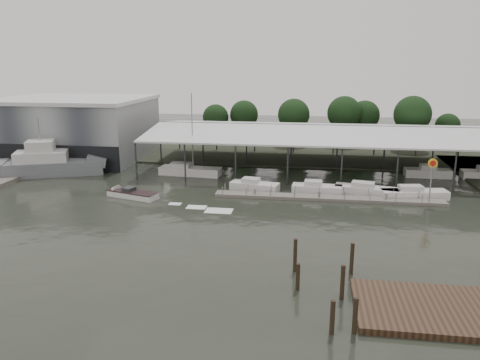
# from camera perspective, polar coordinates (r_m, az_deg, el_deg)

# --- Properties ---
(ground) EXTENTS (200.00, 200.00, 0.00)m
(ground) POSITION_cam_1_polar(r_m,az_deg,el_deg) (50.81, -6.25, -4.91)
(ground) COLOR #252922
(ground) RESTS_ON ground
(land_strip_far) EXTENTS (140.00, 30.00, 0.30)m
(land_strip_far) POSITION_cam_1_polar(r_m,az_deg,el_deg) (90.75, 0.40, 3.84)
(land_strip_far) COLOR #383D2E
(land_strip_far) RESTS_ON ground
(land_strip_west) EXTENTS (20.00, 40.00, 0.30)m
(land_strip_west) POSITION_cam_1_polar(r_m,az_deg,el_deg) (94.09, -25.66, 2.79)
(land_strip_west) COLOR #383D2E
(land_strip_west) RESTS_ON ground
(storage_warehouse) EXTENTS (24.50, 20.50, 10.50)m
(storage_warehouse) POSITION_cam_1_polar(r_m,az_deg,el_deg) (87.09, -19.44, 6.03)
(storage_warehouse) COLOR #91969A
(storage_warehouse) RESTS_ON ground
(covered_boat_shed) EXTENTS (58.24, 24.00, 6.96)m
(covered_boat_shed) POSITION_cam_1_polar(r_m,az_deg,el_deg) (75.23, 11.88, 5.99)
(covered_boat_shed) COLOR white
(covered_boat_shed) RESTS_ON ground
(trawler_dock) EXTENTS (3.00, 18.00, 0.50)m
(trawler_dock) POSITION_cam_1_polar(r_m,az_deg,el_deg) (75.58, -26.01, 0.32)
(trawler_dock) COLOR slate
(trawler_dock) RESTS_ON ground
(floating_dock) EXTENTS (28.00, 2.00, 1.40)m
(floating_dock) POSITION_cam_1_polar(r_m,az_deg,el_deg) (58.77, 10.59, -2.19)
(floating_dock) COLOR slate
(floating_dock) RESTS_ON ground
(shell_fuel_sign) EXTENTS (1.10, 0.18, 5.55)m
(shell_fuel_sign) POSITION_cam_1_polar(r_m,az_deg,el_deg) (59.58, 22.36, 0.89)
(shell_fuel_sign) COLOR gray
(shell_fuel_sign) RESTS_ON ground
(boardwalk_platform) EXTENTS (15.00, 12.00, 0.50)m
(boardwalk_platform) POSITION_cam_1_polar(r_m,az_deg,el_deg) (37.22, 27.21, -13.69)
(boardwalk_platform) COLOR #3D2B19
(boardwalk_platform) RESTS_ON ground
(grey_trawler) EXTENTS (16.96, 10.73, 8.84)m
(grey_trawler) POSITION_cam_1_polar(r_m,az_deg,el_deg) (75.98, -22.17, 1.82)
(grey_trawler) COLOR slate
(grey_trawler) RESTS_ON ground
(white_sailboat) EXTENTS (9.39, 3.36, 12.36)m
(white_sailboat) POSITION_cam_1_polar(r_m,az_deg,el_deg) (70.55, -6.20, 1.14)
(white_sailboat) COLOR white
(white_sailboat) RESTS_ON ground
(speedboat_underway) EXTENTS (17.86, 7.21, 2.00)m
(speedboat_underway) POSITION_cam_1_polar(r_m,az_deg,el_deg) (60.59, -13.40, -1.65)
(speedboat_underway) COLOR white
(speedboat_underway) RESTS_ON ground
(moored_cruiser_0) EXTENTS (6.68, 3.39, 1.70)m
(moored_cruiser_0) POSITION_cam_1_polar(r_m,az_deg,el_deg) (61.88, 1.73, -0.70)
(moored_cruiser_0) COLOR white
(moored_cruiser_0) RESTS_ON ground
(moored_cruiser_1) EXTENTS (6.51, 2.63, 1.70)m
(moored_cruiser_1) POSITION_cam_1_polar(r_m,az_deg,el_deg) (61.36, 9.30, -1.02)
(moored_cruiser_1) COLOR white
(moored_cruiser_1) RESTS_ON ground
(moored_cruiser_2) EXTENTS (8.30, 3.90, 1.70)m
(moored_cruiser_2) POSITION_cam_1_polar(r_m,az_deg,el_deg) (62.00, 15.12, -1.18)
(moored_cruiser_2) COLOR white
(moored_cruiser_2) RESTS_ON ground
(moored_cruiser_3) EXTENTS (8.33, 3.43, 1.70)m
(moored_cruiser_3) POSITION_cam_1_polar(r_m,az_deg,el_deg) (62.09, 20.43, -1.58)
(moored_cruiser_3) COLOR white
(moored_cruiser_3) RESTS_ON ground
(mooring_pilings) EXTENTS (4.83, 9.21, 3.39)m
(mooring_pilings) POSITION_cam_1_polar(r_m,az_deg,el_deg) (35.31, 10.69, -12.41)
(mooring_pilings) COLOR #2D2416
(mooring_pilings) RESTS_ON ground
(horizon_tree_line) EXTENTS (69.59, 11.58, 10.36)m
(horizon_tree_line) POSITION_cam_1_polar(r_m,az_deg,el_deg) (95.21, 14.19, 7.50)
(horizon_tree_line) COLOR #301D15
(horizon_tree_line) RESTS_ON ground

